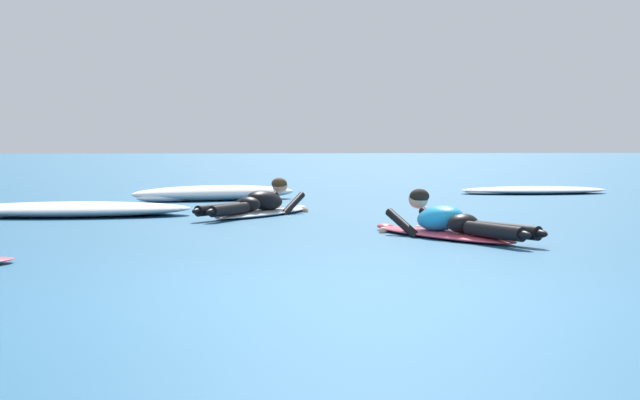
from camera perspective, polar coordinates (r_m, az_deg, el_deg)
The scene contains 6 objects.
ground_plane at distance 16.19m, azimuth -3.08°, elevation -0.08°, with size 120.00×120.00×0.00m, color #235B84.
surfer_near at distance 10.14m, azimuth 7.55°, elevation -1.45°, with size 1.48×2.36×0.53m.
surfer_far at distance 13.08m, azimuth -3.60°, elevation -0.32°, with size 1.74×2.35×0.54m.
whitewater_front at distance 13.39m, azimuth -14.29°, elevation -0.55°, with size 3.19×1.30×0.19m.
whitewater_mid_left at distance 16.52m, azimuth -6.16°, elevation 0.39°, with size 2.96×1.70×0.25m.
whitewater_mid_right at distance 18.93m, azimuth 12.37°, elevation 0.56°, with size 2.83×1.17×0.14m.
Camera 1 is at (-0.58, -6.15, 1.01)m, focal length 54.79 mm.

